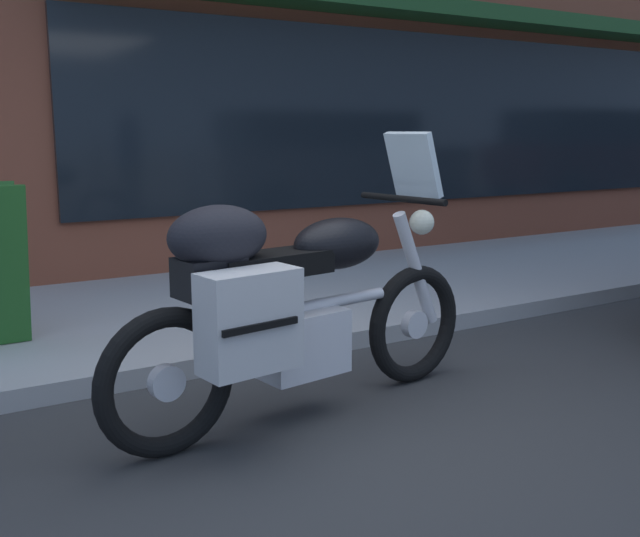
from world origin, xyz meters
TOP-DOWN VIEW (x-y plane):
  - ground_plane at (0.00, 0.00)m, footprint 80.00×80.00m
  - touring_motorcycle at (-0.17, 0.25)m, footprint 2.22×0.85m

SIDE VIEW (x-z plane):
  - ground_plane at x=0.00m, z-range 0.00..0.00m
  - touring_motorcycle at x=-0.17m, z-range -0.09..1.32m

